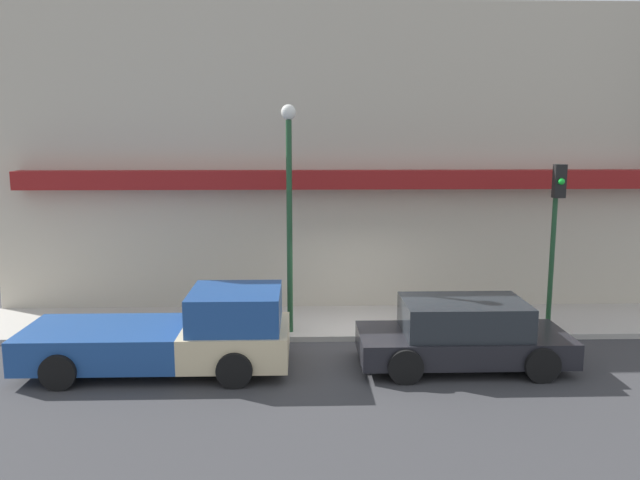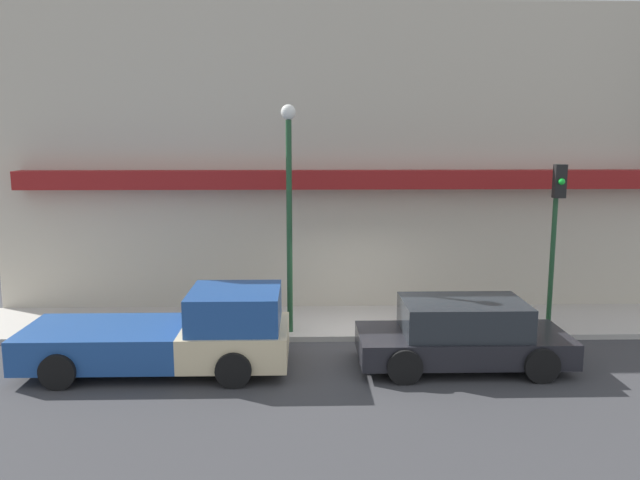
{
  "view_description": "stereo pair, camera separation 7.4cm",
  "coord_description": "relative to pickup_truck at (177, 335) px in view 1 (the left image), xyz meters",
  "views": [
    {
      "loc": [
        -1.41,
        -14.54,
        4.96
      ],
      "look_at": [
        -0.94,
        1.11,
        2.34
      ],
      "focal_mm": 35.0,
      "sensor_mm": 36.0,
      "label": 1
    },
    {
      "loc": [
        -1.34,
        -14.54,
        4.96
      ],
      "look_at": [
        -0.94,
        1.11,
        2.34
      ],
      "focal_mm": 35.0,
      "sensor_mm": 36.0,
      "label": 2
    }
  ],
  "objects": [
    {
      "name": "traffic_light",
      "position": [
        8.85,
        1.98,
        2.2
      ],
      "size": [
        0.28,
        0.42,
        4.15
      ],
      "color": "#1E4728",
      "rests_on": "sidewalk"
    },
    {
      "name": "street_lamp",
      "position": [
        2.38,
        2.13,
        2.84
      ],
      "size": [
        0.36,
        0.36,
        5.55
      ],
      "color": "#1E4728",
      "rests_on": "sidewalk"
    },
    {
      "name": "sidewalk",
      "position": [
        4.08,
        3.08,
        -0.7
      ],
      "size": [
        36.0,
        2.78,
        0.14
      ],
      "color": "#B7B2A8",
      "rests_on": "ground"
    },
    {
      "name": "fire_hydrant",
      "position": [
        0.84,
        2.29,
        -0.33
      ],
      "size": [
        0.2,
        0.2,
        0.6
      ],
      "color": "#196633",
      "rests_on": "sidewalk"
    },
    {
      "name": "parked_car",
      "position": [
        6.15,
        0.0,
        -0.05
      ],
      "size": [
        4.5,
        2.09,
        1.47
      ],
      "rotation": [
        0.0,
        0.0,
        -0.02
      ],
      "color": "black",
      "rests_on": "ground"
    },
    {
      "name": "ground_plane",
      "position": [
        4.08,
        1.69,
        -0.77
      ],
      "size": [
        80.0,
        80.0,
        0.0
      ],
      "primitive_type": "plane",
      "color": "#38383A"
    },
    {
      "name": "building",
      "position": [
        4.1,
        5.94,
        3.5
      ],
      "size": [
        19.8,
        3.8,
        10.16
      ],
      "color": "#BCB29E",
      "rests_on": "ground"
    },
    {
      "name": "pickup_truck",
      "position": [
        0.0,
        0.0,
        0.0
      ],
      "size": [
        5.58,
        2.27,
        1.74
      ],
      "rotation": [
        0.0,
        0.0,
        -0.04
      ],
      "color": "beige",
      "rests_on": "ground"
    }
  ]
}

